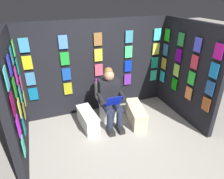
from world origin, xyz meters
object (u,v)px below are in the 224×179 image
(toilet, at_px, (107,104))
(person_reading, at_px, (110,98))
(comic_longbox_far, at_px, (136,114))
(comic_longbox_near, at_px, (88,119))

(toilet, distance_m, person_reading, 0.35)
(toilet, distance_m, comic_longbox_far, 0.64)
(comic_longbox_far, bearing_deg, person_reading, -3.59)
(person_reading, distance_m, comic_longbox_far, 0.68)
(person_reading, xyz_separation_m, comic_longbox_far, (-0.52, 0.14, -0.42))
(toilet, xyz_separation_m, comic_longbox_far, (-0.51, 0.36, -0.15))
(person_reading, bearing_deg, comic_longbox_near, -2.19)
(toilet, relative_size, comic_longbox_near, 1.06)
(comic_longbox_near, xyz_separation_m, comic_longbox_far, (-0.99, 0.17, 0.00))
(comic_longbox_near, bearing_deg, toilet, -162.68)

